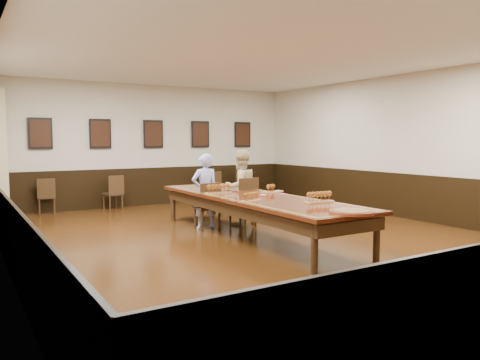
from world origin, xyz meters
TOP-DOWN VIEW (x-y plane):
  - floor at (0.00, 0.00)m, footprint 8.00×10.00m
  - ceiling at (0.00, 0.00)m, footprint 8.00×10.00m
  - wall_back at (0.00, 5.01)m, footprint 8.00×0.02m
  - wall_left at (-4.01, 0.00)m, footprint 0.02×10.00m
  - wall_right at (4.01, 0.00)m, footprint 0.02×10.00m
  - chair_man at (-0.38, 1.12)m, footprint 0.47×0.50m
  - chair_woman at (0.45, 1.12)m, footprint 0.48×0.52m
  - spare_chair_a at (-2.73, 4.84)m, footprint 0.46×0.49m
  - spare_chair_b at (-1.22, 4.60)m, footprint 0.48×0.51m
  - spare_chair_c at (1.50, 4.50)m, footprint 0.47×0.51m
  - spare_chair_d at (2.41, 4.62)m, footprint 0.53×0.56m
  - person_man at (-0.37, 1.22)m, footprint 0.56×0.39m
  - person_woman at (0.45, 1.23)m, footprint 0.79×0.62m
  - pink_phone at (0.60, -0.02)m, footprint 0.10×0.16m
  - wainscoting at (0.00, 0.00)m, footprint 8.00×10.00m
  - conference_table at (0.00, 0.00)m, footprint 1.40×5.00m
  - posters at (0.00, 4.94)m, footprint 6.14×0.04m
  - flight_a at (-0.40, 0.61)m, footprint 0.50×0.19m
  - flight_b at (0.58, 0.28)m, footprint 0.45×0.20m
  - flight_c at (-0.47, -0.60)m, footprint 0.44×0.26m
  - flight_d at (0.39, -1.29)m, footprint 0.51×0.19m
  - red_plate_grp at (0.13, -0.08)m, footprint 0.18×0.18m
  - carved_platter at (0.05, -2.34)m, footprint 0.64×0.64m

SIDE VIEW (x-z plane):
  - floor at x=0.00m, z-range -0.02..0.00m
  - spare_chair_a at x=-2.73m, z-range 0.00..0.85m
  - spare_chair_b at x=-1.22m, z-range 0.00..0.87m
  - spare_chair_c at x=1.50m, z-range 0.00..0.88m
  - chair_man at x=-0.38m, z-range 0.00..0.93m
  - spare_chair_d at x=2.41m, z-range 0.00..0.93m
  - chair_woman at x=0.45m, z-range 0.00..0.99m
  - wainscoting at x=0.00m, z-range 0.00..1.00m
  - conference_table at x=0.00m, z-range 0.23..0.99m
  - person_man at x=-0.37m, z-range 0.00..1.48m
  - pink_phone at x=0.60m, z-range 0.75..0.76m
  - red_plate_grp at x=0.13m, z-range 0.75..0.77m
  - person_woman at x=0.45m, z-range 0.00..1.54m
  - carved_platter at x=0.05m, z-range 0.75..0.80m
  - flight_c at x=-0.47m, z-range 0.74..0.90m
  - flight_b at x=0.58m, z-range 0.74..0.91m
  - flight_a at x=-0.40m, z-range 0.74..0.93m
  - flight_d at x=0.39m, z-range 0.74..0.93m
  - wall_back at x=0.00m, z-range 0.00..3.20m
  - wall_left at x=-4.01m, z-range 0.00..3.20m
  - wall_right at x=4.01m, z-range 0.00..3.20m
  - posters at x=0.00m, z-range 1.53..2.27m
  - ceiling at x=0.00m, z-range 3.20..3.22m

